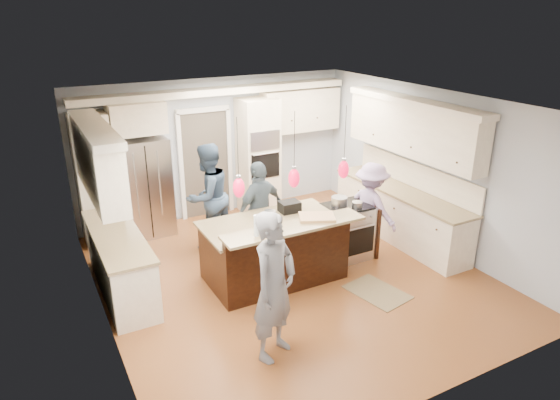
# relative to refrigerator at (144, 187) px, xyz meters

# --- Properties ---
(ground_plane) EXTENTS (6.00, 6.00, 0.00)m
(ground_plane) POSITION_rel_refrigerator_xyz_m (1.55, -2.64, -0.90)
(ground_plane) COLOR #A35F2C
(ground_plane) RESTS_ON ground
(room_shell) EXTENTS (5.54, 6.04, 2.72)m
(room_shell) POSITION_rel_refrigerator_xyz_m (1.55, -2.64, 0.92)
(room_shell) COLOR #B2BCC6
(room_shell) RESTS_ON ground
(refrigerator) EXTENTS (0.90, 0.70, 1.80)m
(refrigerator) POSITION_rel_refrigerator_xyz_m (0.00, 0.00, 0.00)
(refrigerator) COLOR #B7B7BC
(refrigerator) RESTS_ON ground
(oven_column) EXTENTS (0.72, 0.69, 2.30)m
(oven_column) POSITION_rel_refrigerator_xyz_m (2.30, 0.03, 0.25)
(oven_column) COLOR #FCEFCC
(oven_column) RESTS_ON ground
(back_upper_cabinets) EXTENTS (5.30, 0.61, 2.54)m
(back_upper_cabinets) POSITION_rel_refrigerator_xyz_m (0.80, 0.12, 0.77)
(back_upper_cabinets) COLOR #FCEFCC
(back_upper_cabinets) RESTS_ON ground
(right_counter_run) EXTENTS (0.64, 3.10, 2.51)m
(right_counter_run) POSITION_rel_refrigerator_xyz_m (3.99, -2.34, 0.16)
(right_counter_run) COLOR #FCEFCC
(right_counter_run) RESTS_ON ground
(left_cabinets) EXTENTS (0.64, 2.30, 2.51)m
(left_cabinets) POSITION_rel_refrigerator_xyz_m (-0.89, -1.84, 0.16)
(left_cabinets) COLOR #FCEFCC
(left_cabinets) RESTS_ON ground
(kitchen_island) EXTENTS (2.10, 1.46, 1.12)m
(kitchen_island) POSITION_rel_refrigerator_xyz_m (1.30, -2.57, -0.41)
(kitchen_island) COLOR black
(kitchen_island) RESTS_ON ground
(island_range) EXTENTS (0.82, 0.71, 0.92)m
(island_range) POSITION_rel_refrigerator_xyz_m (2.71, -2.49, -0.44)
(island_range) COLOR #B7B7BC
(island_range) RESTS_ON ground
(pendant_lights) EXTENTS (1.75, 0.15, 1.03)m
(pendant_lights) POSITION_rel_refrigerator_xyz_m (1.30, -3.15, 0.90)
(pendant_lights) COLOR black
(pendant_lights) RESTS_ON ground
(person_bar_end) EXTENTS (0.80, 0.71, 1.85)m
(person_bar_end) POSITION_rel_refrigerator_xyz_m (0.46, -4.18, 0.02)
(person_bar_end) COLOR slate
(person_bar_end) RESTS_ON ground
(person_far_left) EXTENTS (1.10, 1.00, 1.84)m
(person_far_left) POSITION_rel_refrigerator_xyz_m (0.83, -1.04, 0.02)
(person_far_left) COLOR #334863
(person_far_left) RESTS_ON ground
(person_far_right) EXTENTS (1.04, 0.68, 1.65)m
(person_far_right) POSITION_rel_refrigerator_xyz_m (1.45, -1.79, -0.08)
(person_far_right) COLOR #4A5C68
(person_far_right) RESTS_ON ground
(person_range_side) EXTENTS (0.79, 1.11, 1.55)m
(person_range_side) POSITION_rel_refrigerator_xyz_m (3.19, -2.47, -0.12)
(person_range_side) COLOR #AF93C6
(person_range_side) RESTS_ON ground
(floor_rug) EXTENTS (0.76, 0.99, 0.01)m
(floor_rug) POSITION_rel_refrigerator_xyz_m (2.43, -3.68, -0.89)
(floor_rug) COLOR olive
(floor_rug) RESTS_ON ground
(water_bottle) EXTENTS (0.08, 0.08, 0.29)m
(water_bottle) POSITION_rel_refrigerator_xyz_m (0.70, -3.22, 0.37)
(water_bottle) COLOR silver
(water_bottle) RESTS_ON kitchen_island
(beer_bottle_a) EXTENTS (0.08, 0.08, 0.27)m
(beer_bottle_a) POSITION_rel_refrigerator_xyz_m (0.84, -3.18, 0.36)
(beer_bottle_a) COLOR #431F0C
(beer_bottle_a) RESTS_ON kitchen_island
(beer_bottle_b) EXTENTS (0.08, 0.08, 0.27)m
(beer_bottle_b) POSITION_rel_refrigerator_xyz_m (0.91, -3.26, 0.35)
(beer_bottle_b) COLOR #431F0C
(beer_bottle_b) RESTS_ON kitchen_island
(beer_bottle_c) EXTENTS (0.08, 0.08, 0.25)m
(beer_bottle_c) POSITION_rel_refrigerator_xyz_m (0.74, -3.17, 0.35)
(beer_bottle_c) COLOR #431F0C
(beer_bottle_c) RESTS_ON kitchen_island
(drink_can) EXTENTS (0.06, 0.06, 0.11)m
(drink_can) POSITION_rel_refrigerator_xyz_m (0.74, -3.28, 0.28)
(drink_can) COLOR #B7B7BC
(drink_can) RESTS_ON kitchen_island
(cutting_board) EXTENTS (0.60, 0.53, 0.04)m
(cutting_board) POSITION_rel_refrigerator_xyz_m (1.71, -3.11, 0.24)
(cutting_board) COLOR tan
(cutting_board) RESTS_ON kitchen_island
(pot_large) EXTENTS (0.26, 0.26, 0.15)m
(pot_large) POSITION_rel_refrigerator_xyz_m (2.55, -2.45, 0.10)
(pot_large) COLOR #B7B7BC
(pot_large) RESTS_ON island_range
(pot_small) EXTENTS (0.17, 0.17, 0.09)m
(pot_small) POSITION_rel_refrigerator_xyz_m (2.78, -2.62, 0.06)
(pot_small) COLOR #B7B7BC
(pot_small) RESTS_ON island_range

